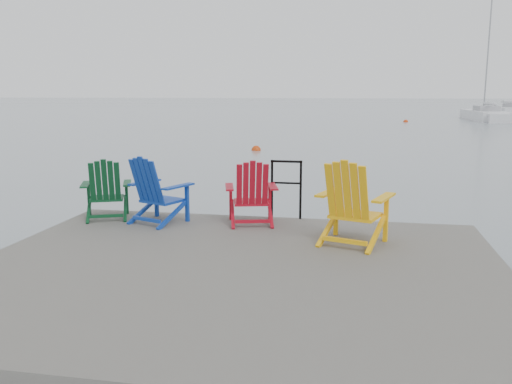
% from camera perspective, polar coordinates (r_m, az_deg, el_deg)
% --- Properties ---
extents(ground, '(400.00, 400.00, 0.00)m').
position_cam_1_polar(ground, '(6.24, -2.23, -12.27)').
color(ground, slate).
rests_on(ground, ground).
extents(dock, '(6.00, 5.00, 1.40)m').
position_cam_1_polar(dock, '(6.12, -2.25, -9.27)').
color(dock, '#322F2C').
rests_on(dock, ground).
extents(handrail, '(0.48, 0.04, 0.90)m').
position_cam_1_polar(handrail, '(8.24, 3.21, 0.89)').
color(handrail, black).
rests_on(handrail, dock).
extents(chair_green, '(0.89, 0.85, 0.92)m').
position_cam_1_polar(chair_green, '(8.52, -15.50, 0.30)').
color(chair_green, '#0A3A1C').
rests_on(chair_green, dock).
extents(chair_blue, '(0.96, 0.91, 0.99)m').
position_cam_1_polar(chair_blue, '(8.07, -10.47, 0.21)').
color(chair_blue, '#0E3395').
rests_on(chair_blue, dock).
extents(chair_red, '(0.87, 0.83, 0.94)m').
position_cam_1_polar(chair_red, '(7.87, -0.47, -0.04)').
color(chair_red, maroon).
rests_on(chair_red, dock).
extents(chair_yellow, '(1.02, 0.98, 1.08)m').
position_cam_1_polar(chair_yellow, '(6.91, 10.09, -1.09)').
color(chair_yellow, '#F2AD0D').
rests_on(chair_yellow, dock).
extents(sailboat_near, '(2.54, 9.07, 12.37)m').
position_cam_1_polar(sailboat_near, '(51.25, 22.92, 7.40)').
color(sailboat_near, silver).
rests_on(sailboat_near, ground).
extents(buoy_b, '(0.40, 0.40, 0.40)m').
position_cam_1_polar(buoy_b, '(22.72, 0.01, 4.42)').
color(buoy_b, '#BB370B').
rests_on(buoy_b, ground).
extents(buoy_d, '(0.39, 0.39, 0.39)m').
position_cam_1_polar(buoy_d, '(45.83, 15.48, 7.12)').
color(buoy_d, red).
rests_on(buoy_d, ground).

